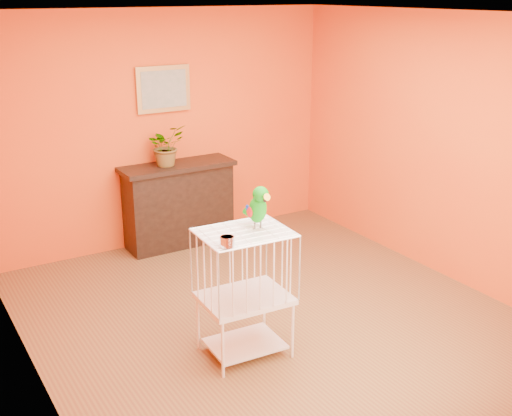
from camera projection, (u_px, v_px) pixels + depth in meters
ground at (272, 318)px, 5.72m from camera, size 4.50×4.50×0.00m
room_shell at (274, 144)px, 5.20m from camera, size 4.50×4.50×4.50m
console_cabinet at (179, 205)px, 7.22m from camera, size 1.28×0.46×0.95m
potted_plant at (167, 150)px, 6.94m from camera, size 0.51×0.54×0.35m
framed_picture at (163, 89)px, 6.94m from camera, size 0.62×0.04×0.50m
birdcage at (245, 292)px, 5.00m from camera, size 0.70×0.55×1.04m
feed_cup at (227, 241)px, 4.54m from camera, size 0.11×0.11×0.07m
parrot at (258, 206)px, 4.86m from camera, size 0.17×0.31×0.34m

